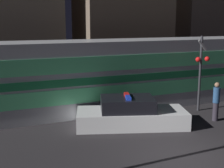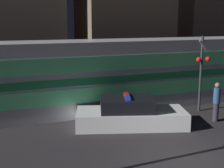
{
  "view_description": "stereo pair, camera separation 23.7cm",
  "coord_description": "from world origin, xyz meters",
  "views": [
    {
      "loc": [
        -6.15,
        -8.18,
        4.56
      ],
      "look_at": [
        -0.32,
        5.34,
        1.64
      ],
      "focal_mm": 50.0,
      "sensor_mm": 36.0,
      "label": 1
    },
    {
      "loc": [
        -5.93,
        -8.27,
        4.56
      ],
      "look_at": [
        -0.32,
        5.34,
        1.64
      ],
      "focal_mm": 50.0,
      "sensor_mm": 36.0,
      "label": 2
    }
  ],
  "objects": [
    {
      "name": "ground_plane",
      "position": [
        0.0,
        0.0,
        0.0
      ],
      "size": [
        120.0,
        120.0,
        0.0
      ],
      "primitive_type": "plane",
      "color": "#262326"
    },
    {
      "name": "train",
      "position": [
        -0.57,
        6.94,
        1.82
      ],
      "size": [
        20.94,
        2.89,
        3.64
      ],
      "color": "#B7BABF",
      "rests_on": "ground_plane"
    },
    {
      "name": "police_car",
      "position": [
        -0.12,
        3.73,
        0.53
      ],
      "size": [
        5.19,
        3.37,
        1.44
      ],
      "rotation": [
        0.0,
        0.0,
        -0.33
      ],
      "color": "silver",
      "rests_on": "ground_plane"
    },
    {
      "name": "pedestrian",
      "position": [
        3.9,
        2.85,
        0.95
      ],
      "size": [
        0.31,
        0.31,
        1.84
      ],
      "color": "#2D2833",
      "rests_on": "ground_plane"
    },
    {
      "name": "crossing_signal_near",
      "position": [
        4.3,
        4.53,
        2.26
      ],
      "size": [
        0.83,
        0.33,
        3.89
      ],
      "color": "#2D2D33",
      "rests_on": "ground_plane"
    },
    {
      "name": "building_left",
      "position": [
        -4.06,
        15.56,
        5.45
      ],
      "size": [
        7.04,
        5.51,
        10.89
      ],
      "color": "#726656",
      "rests_on": "ground_plane"
    },
    {
      "name": "building_center",
      "position": [
        4.37,
        14.19,
        5.41
      ],
      "size": [
        6.87,
        4.38,
        10.83
      ],
      "color": "brown",
      "rests_on": "ground_plane"
    },
    {
      "name": "building_right",
      "position": [
        15.0,
        16.01,
        5.47
      ],
      "size": [
        10.58,
        6.83,
        10.94
      ],
      "color": "#726656",
      "rests_on": "ground_plane"
    }
  ]
}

